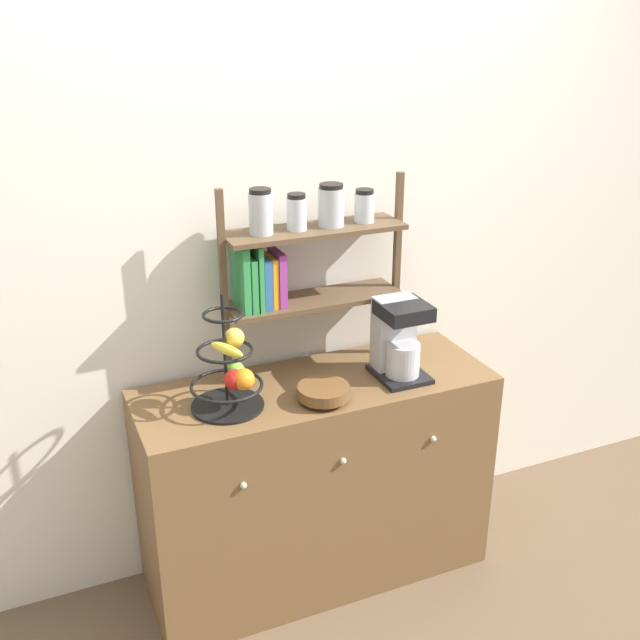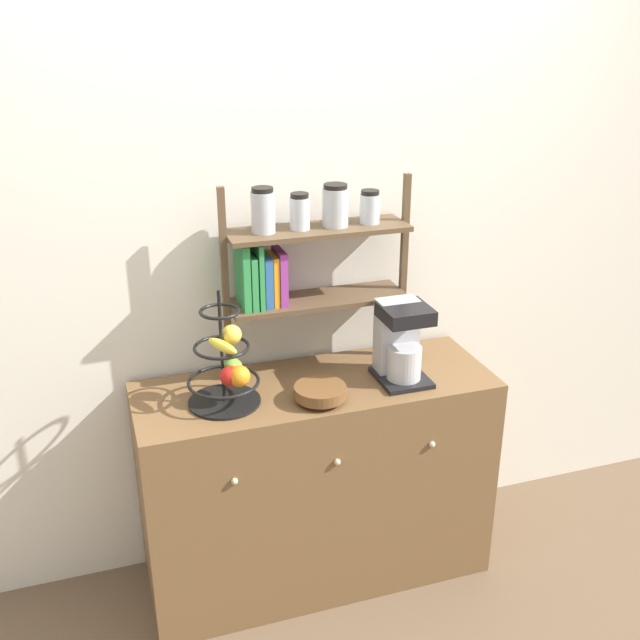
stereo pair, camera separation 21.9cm
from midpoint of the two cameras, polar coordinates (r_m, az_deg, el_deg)
ground_plane at (r=3.11m, az=3.33°, el=-21.11°), size 12.00×12.00×0.00m
wall_back at (r=2.86m, az=0.12°, el=5.38°), size 7.00×0.05×2.60m
sideboard at (r=3.01m, az=1.84°, el=-12.21°), size 1.34×0.49×0.86m
coffee_maker at (r=2.80m, az=8.39°, el=-1.66°), size 0.18×0.22×0.30m
fruit_stand at (r=2.60m, az=-4.70°, el=-3.72°), size 0.26×0.26×0.42m
wooden_bowl at (r=2.66m, az=2.39°, el=-5.57°), size 0.19×0.19×0.06m
shelf_hutch at (r=2.72m, az=0.71°, el=5.02°), size 0.72×0.20×0.73m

